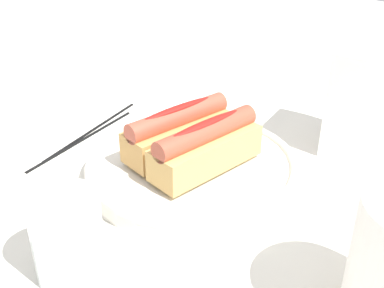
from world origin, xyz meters
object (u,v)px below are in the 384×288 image
at_px(napkin_box, 351,97).
at_px(chopstick_far, 92,129).
at_px(hotdog_back, 206,147).
at_px(water_glass, 68,241).
at_px(chopstick_near, 83,139).
at_px(serving_bowl, 192,167).
at_px(hotdog_front, 178,131).

relative_size(napkin_box, chopstick_far, 0.68).
relative_size(hotdog_back, chopstick_far, 0.71).
distance_m(hotdog_back, water_glass, 0.21).
bearing_deg(chopstick_near, chopstick_far, -164.39).
distance_m(serving_bowl, hotdog_front, 0.05).
height_order(hotdog_front, napkin_box, napkin_box).
xyz_separation_m(napkin_box, chopstick_far, (0.20, -0.33, -0.07)).
bearing_deg(hotdog_front, chopstick_far, -91.31).
bearing_deg(chopstick_far, hotdog_front, 78.51).
relative_size(hotdog_front, napkin_box, 1.05).
bearing_deg(serving_bowl, water_glass, 3.89).
xyz_separation_m(hotdog_back, chopstick_far, (-0.02, -0.23, -0.05)).
height_order(napkin_box, chopstick_near, napkin_box).
relative_size(water_glass, chopstick_near, 0.41).
xyz_separation_m(serving_bowl, napkin_box, (-0.21, 0.12, 0.06)).
bearing_deg(chopstick_near, hotdog_back, 87.48).
distance_m(hotdog_front, hotdog_back, 0.06).
height_order(serving_bowl, napkin_box, napkin_box).
height_order(serving_bowl, chopstick_near, serving_bowl).
height_order(serving_bowl, water_glass, water_glass).
relative_size(hotdog_front, chopstick_near, 0.71).
distance_m(serving_bowl, napkin_box, 0.25).
bearing_deg(napkin_box, serving_bowl, -37.20).
bearing_deg(hotdog_front, water_glass, 10.74).
bearing_deg(hotdog_front, napkin_box, 143.48).
relative_size(serving_bowl, chopstick_far, 1.25).
bearing_deg(chopstick_near, serving_bowl, 89.76).
height_order(hotdog_back, napkin_box, napkin_box).
relative_size(serving_bowl, napkin_box, 1.83).
bearing_deg(serving_bowl, chopstick_far, -92.81).
distance_m(chopstick_near, chopstick_far, 0.03).
height_order(hotdog_back, chopstick_near, hotdog_back).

